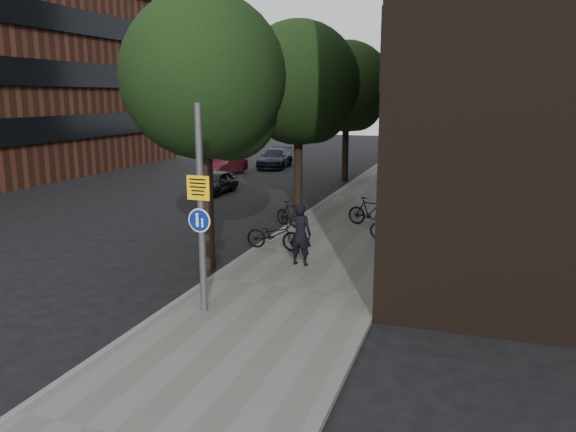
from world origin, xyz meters
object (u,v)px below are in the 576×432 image
at_px(signpost, 201,209).
at_px(pedestrian, 300,234).
at_px(parked_bike_facade_near, 393,228).
at_px(parked_car_near, 215,182).

xyz_separation_m(signpost, pedestrian, (1.02, 3.95, -1.40)).
xyz_separation_m(signpost, parked_bike_facade_near, (3.13, 7.41, -1.85)).
distance_m(pedestrian, parked_bike_facade_near, 4.08).
bearing_deg(parked_car_near, pedestrian, -52.74).
distance_m(signpost, parked_bike_facade_near, 8.25).
distance_m(parked_bike_facade_near, parked_car_near, 12.18).
xyz_separation_m(signpost, parked_car_near, (-6.70, 14.60, -1.85)).
height_order(parked_bike_facade_near, parked_car_near, parked_car_near).
bearing_deg(parked_bike_facade_near, parked_car_near, 70.25).
bearing_deg(signpost, parked_bike_facade_near, 69.37).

